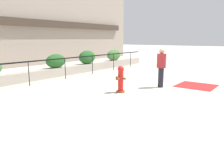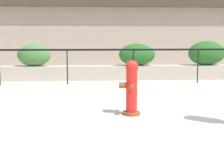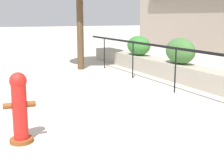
{
  "view_description": "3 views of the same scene",
  "coord_description": "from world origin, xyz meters",
  "px_view_note": "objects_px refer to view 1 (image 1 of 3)",
  "views": [
    {
      "loc": [
        -7.64,
        -4.14,
        2.15
      ],
      "look_at": [
        -0.8,
        1.12,
        0.51
      ],
      "focal_mm": 35.0,
      "sensor_mm": 36.0,
      "label": 1
    },
    {
      "loc": [
        -1.34,
        -5.15,
        1.54
      ],
      "look_at": [
        -0.89,
        1.88,
        0.56
      ],
      "focal_mm": 50.0,
      "sensor_mm": 36.0,
      "label": 2
    },
    {
      "loc": [
        4.06,
        0.16,
        1.87
      ],
      "look_at": [
        -0.53,
        2.37,
        0.84
      ],
      "focal_mm": 50.0,
      "sensor_mm": 36.0,
      "label": 3
    }
  ],
  "objects_px": {
    "hedge_bush_2": "(56,61)",
    "hedge_bush_3": "(87,57)",
    "fire_hydrant": "(121,79)",
    "hedge_bush_4": "(114,55)",
    "pedestrian": "(161,65)"
  },
  "relations": [
    {
      "from": "hedge_bush_4",
      "to": "pedestrian",
      "type": "relative_size",
      "value": 0.87
    },
    {
      "from": "hedge_bush_2",
      "to": "pedestrian",
      "type": "bearing_deg",
      "value": -80.37
    },
    {
      "from": "hedge_bush_2",
      "to": "pedestrian",
      "type": "relative_size",
      "value": 0.76
    },
    {
      "from": "hedge_bush_2",
      "to": "hedge_bush_3",
      "type": "xyz_separation_m",
      "value": [
        2.56,
        0.0,
        0.05
      ]
    },
    {
      "from": "pedestrian",
      "to": "fire_hydrant",
      "type": "bearing_deg",
      "value": 154.84
    },
    {
      "from": "hedge_bush_2",
      "to": "hedge_bush_3",
      "type": "relative_size",
      "value": 0.96
    },
    {
      "from": "hedge_bush_3",
      "to": "fire_hydrant",
      "type": "height_order",
      "value": "hedge_bush_3"
    },
    {
      "from": "pedestrian",
      "to": "hedge_bush_4",
      "type": "bearing_deg",
      "value": 53.33
    },
    {
      "from": "hedge_bush_3",
      "to": "fire_hydrant",
      "type": "bearing_deg",
      "value": -123.54
    },
    {
      "from": "hedge_bush_2",
      "to": "pedestrian",
      "type": "height_order",
      "value": "pedestrian"
    },
    {
      "from": "hedge_bush_2",
      "to": "fire_hydrant",
      "type": "xyz_separation_m",
      "value": [
        -0.85,
        -5.14,
        -0.34
      ]
    },
    {
      "from": "fire_hydrant",
      "to": "pedestrian",
      "type": "height_order",
      "value": "pedestrian"
    },
    {
      "from": "hedge_bush_3",
      "to": "hedge_bush_4",
      "type": "xyz_separation_m",
      "value": [
        2.94,
        0.0,
        -0.03
      ]
    },
    {
      "from": "hedge_bush_3",
      "to": "fire_hydrant",
      "type": "xyz_separation_m",
      "value": [
        -3.41,
        -5.14,
        -0.39
      ]
    },
    {
      "from": "hedge_bush_2",
      "to": "hedge_bush_3",
      "type": "bearing_deg",
      "value": 0.0
    }
  ]
}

